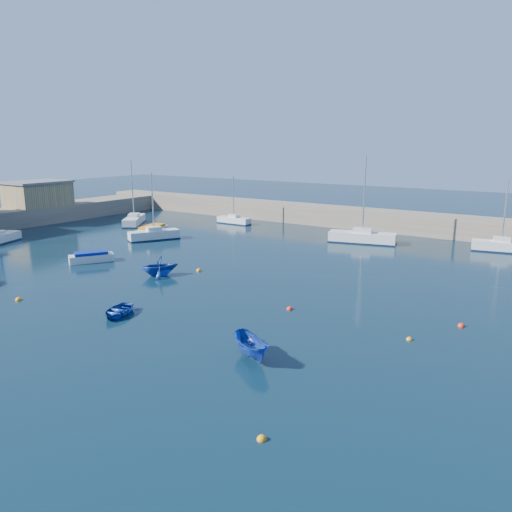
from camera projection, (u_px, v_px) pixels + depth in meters
The scene contains 20 objects.
ground at pixel (92, 330), 31.81m from camera, with size 220.00×220.00×0.00m, color black.
back_wall at pixel (366, 219), 68.76m from camera, with size 96.00×4.50×2.60m, color #756959.
left_quay at pixel (1, 219), 68.88m from camera, with size 6.00×62.00×2.40m, color #756959.
brick_shed_a at pixel (38, 195), 73.08m from camera, with size 6.00×8.00×3.40m, color #8E7C52.
sailboat_3 at pixel (154, 235), 60.81m from camera, with size 4.41×6.13×8.10m.
sailboat_4 at pixel (134, 220), 72.06m from camera, with size 5.63×6.80×9.12m.
sailboat_5 at pixel (234, 220), 72.63m from camera, with size 5.21×1.49×6.94m.
sailboat_6 at pixel (362, 237), 59.01m from camera, with size 8.04×3.91×10.15m.
sailboat_7 at pixel (501, 246), 54.24m from camera, with size 6.13×2.78×7.95m.
motorboat_1 at pixel (91, 257), 49.71m from camera, with size 3.42×4.34×1.03m.
motorboat_2 at pixel (152, 230), 64.83m from camera, with size 3.24×5.61×1.09m.
dinghy_center at pixel (118, 311), 34.44m from camera, with size 2.23×3.12×0.65m, color #153695.
dinghy_left at pixel (159, 266), 44.56m from camera, with size 2.95×3.42×1.80m, color #153695.
dinghy_right at pixel (252, 347), 27.52m from camera, with size 1.28×3.40×1.31m, color #153695.
buoy_0 at pixel (19, 300), 37.79m from camera, with size 0.47×0.47×0.47m, color orange.
buoy_1 at pixel (290, 309), 35.73m from camera, with size 0.45×0.45×0.45m, color red.
buoy_2 at pixel (409, 340), 30.27m from camera, with size 0.38×0.38×0.38m, color orange.
buoy_3 at pixel (199, 271), 46.31m from camera, with size 0.49×0.49×0.49m, color orange.
buoy_4 at pixel (461, 326), 32.46m from camera, with size 0.46×0.46×0.46m, color red.
buoy_5 at pixel (262, 440), 20.14m from camera, with size 0.41×0.41×0.41m, color orange.
Camera 1 is at (25.34, -19.04, 11.78)m, focal length 35.00 mm.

